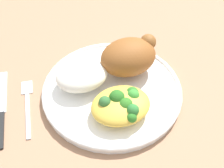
{
  "coord_description": "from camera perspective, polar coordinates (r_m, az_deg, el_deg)",
  "views": [
    {
      "loc": [
        -0.13,
        -0.36,
        0.45
      ],
      "look_at": [
        0.0,
        0.0,
        0.03
      ],
      "focal_mm": 47.34,
      "sensor_mm": 36.0,
      "label": 1
    }
  ],
  "objects": [
    {
      "name": "ground_plane",
      "position": [
        0.59,
        0.0,
        -1.86
      ],
      "size": [
        2.0,
        2.0,
        0.0
      ],
      "primitive_type": "plane",
      "color": "#9C7254"
    },
    {
      "name": "plate",
      "position": [
        0.58,
        0.0,
        -1.24
      ],
      "size": [
        0.28,
        0.28,
        0.02
      ],
      "color": "white",
      "rests_on": "ground_plane"
    },
    {
      "name": "roasted_chicken",
      "position": [
        0.59,
        3.36,
        5.37
      ],
      "size": [
        0.12,
        0.09,
        0.07
      ],
      "color": "brown",
      "rests_on": "plate"
    },
    {
      "name": "rice_pile",
      "position": [
        0.57,
        -5.82,
        1.69
      ],
      "size": [
        0.1,
        0.08,
        0.04
      ],
      "primitive_type": "ellipsoid",
      "color": "silver",
      "rests_on": "plate"
    },
    {
      "name": "mac_cheese_with_broccoli",
      "position": [
        0.53,
        1.86,
        -3.96
      ],
      "size": [
        0.11,
        0.09,
        0.04
      ],
      "color": "gold",
      "rests_on": "plate"
    },
    {
      "name": "fork",
      "position": [
        0.6,
        -16.02,
        -3.7
      ],
      "size": [
        0.04,
        0.14,
        0.01
      ],
      "color": "silver",
      "rests_on": "ground_plane"
    },
    {
      "name": "knife",
      "position": [
        0.6,
        -20.65,
        -5.22
      ],
      "size": [
        0.04,
        0.19,
        0.01
      ],
      "color": "black",
      "rests_on": "ground_plane"
    }
  ]
}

